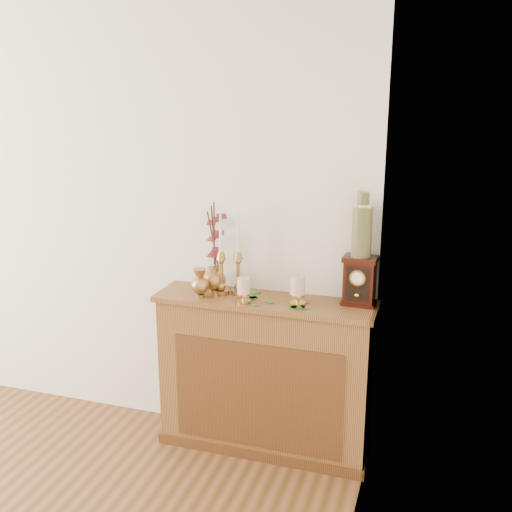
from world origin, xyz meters
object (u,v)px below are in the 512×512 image
(bud_vase, at_px, (200,283))
(ginger_jar, at_px, (216,249))
(candlestick_center, at_px, (238,266))
(mantel_clock, at_px, (359,281))
(candlestick_left, at_px, (221,266))
(ceramic_vase, at_px, (362,228))

(bud_vase, height_order, ginger_jar, ginger_jar)
(candlestick_center, height_order, ginger_jar, ginger_jar)
(bud_vase, xyz_separation_m, ginger_jar, (0.03, 0.16, 0.16))
(candlestick_center, distance_m, ginger_jar, 0.17)
(mantel_clock, bearing_deg, candlestick_center, -174.21)
(candlestick_left, height_order, bud_vase, candlestick_left)
(bud_vase, relative_size, mantel_clock, 0.61)
(candlestick_left, relative_size, bud_vase, 3.07)
(candlestick_center, height_order, ceramic_vase, ceramic_vase)
(candlestick_left, bearing_deg, ceramic_vase, 4.76)
(ginger_jar, height_order, ceramic_vase, ceramic_vase)
(bud_vase, distance_m, mantel_clock, 0.87)
(mantel_clock, relative_size, ceramic_vase, 0.78)
(candlestick_center, bearing_deg, bud_vase, -145.76)
(bud_vase, bearing_deg, ginger_jar, 78.58)
(mantel_clock, bearing_deg, ginger_jar, -177.36)
(ceramic_vase, bearing_deg, candlestick_center, -177.36)
(bud_vase, xyz_separation_m, ceramic_vase, (0.86, 0.16, 0.34))
(candlestick_center, xyz_separation_m, ginger_jar, (-0.15, 0.04, 0.07))
(candlestick_left, bearing_deg, ginger_jar, 129.62)
(candlestick_left, distance_m, ceramic_vase, 0.81)
(ginger_jar, bearing_deg, candlestick_center, -14.77)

